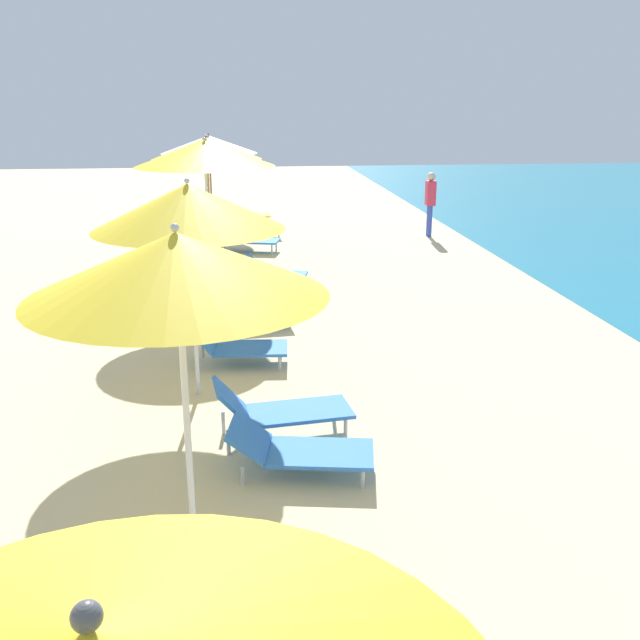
# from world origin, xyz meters

# --- Properties ---
(umbrella_third) EXTENTS (2.07, 2.07, 2.61)m
(umbrella_third) POSITION_xyz_m (0.16, 7.10, 2.33)
(umbrella_third) COLOR silver
(umbrella_third) RESTS_ON ground
(lounger_third_shoreside) EXTENTS (1.44, 0.80, 0.50)m
(lounger_third_shoreside) POSITION_xyz_m (1.07, 8.31, 0.25)
(lounger_third_shoreside) COLOR blue
(lounger_third_shoreside) RESTS_ON ground
(umbrella_fourth) EXTENTS (2.16, 2.16, 2.57)m
(umbrella_fourth) POSITION_xyz_m (0.02, 10.31, 2.25)
(umbrella_fourth) COLOR silver
(umbrella_fourth) RESTS_ON ground
(lounger_fourth_shoreside) EXTENTS (1.27, 0.69, 0.59)m
(lounger_fourth_shoreside) POSITION_xyz_m (0.49, 11.27, 0.27)
(lounger_fourth_shoreside) COLOR blue
(lounger_fourth_shoreside) RESTS_ON ground
(lounger_fourth_inland) EXTENTS (1.47, 0.73, 0.67)m
(lounger_fourth_inland) POSITION_xyz_m (0.93, 9.05, 0.33)
(lounger_fourth_inland) COLOR blue
(lounger_fourth_inland) RESTS_ON ground
(umbrella_fifth) EXTENTS (2.27, 2.27, 2.82)m
(umbrella_fifth) POSITION_xyz_m (0.06, 14.08, 2.55)
(umbrella_fifth) COLOR silver
(umbrella_fifth) RESTS_ON ground
(lounger_fifth_shoreside) EXTENTS (1.29, 0.88, 0.58)m
(lounger_fifth_shoreside) POSITION_xyz_m (1.16, 15.30, 0.28)
(lounger_fifth_shoreside) COLOR blue
(lounger_fifth_shoreside) RESTS_ON ground
(lounger_fifth_inland) EXTENTS (1.61, 0.80, 0.55)m
(lounger_fifth_inland) POSITION_xyz_m (0.54, 12.90, 0.27)
(lounger_fifth_inland) COLOR blue
(lounger_fifth_inland) RESTS_ON ground
(umbrella_sixth) EXTENTS (2.29, 2.29, 2.69)m
(umbrella_sixth) POSITION_xyz_m (-0.06, 17.53, 2.41)
(umbrella_sixth) COLOR olive
(umbrella_sixth) RESTS_ON ground
(lounger_sixth_shoreside) EXTENTS (1.62, 0.98, 0.59)m
(lounger_sixth_shoreside) POSITION_xyz_m (0.68, 18.57, 0.30)
(lounger_sixth_shoreside) COLOR blue
(lounger_sixth_shoreside) RESTS_ON ground
(umbrella_farthest) EXTENTS (2.50, 2.50, 2.56)m
(umbrella_farthest) POSITION_xyz_m (-0.15, 21.25, 2.27)
(umbrella_farthest) COLOR olive
(umbrella_farthest) RESTS_ON ground
(lounger_farthest_shoreside) EXTENTS (1.60, 0.62, 0.57)m
(lounger_farthest_shoreside) POSITION_xyz_m (0.63, 22.33, 0.29)
(lounger_farthest_shoreside) COLOR yellow
(lounger_farthest_shoreside) RESTS_ON ground
(lounger_farthest_inland) EXTENTS (1.49, 0.82, 0.65)m
(lounger_farthest_inland) POSITION_xyz_m (0.87, 20.17, 0.34)
(lounger_farthest_inland) COLOR blue
(lounger_farthest_inland) RESTS_ON ground
(person_walking_near) EXTENTS (0.25, 0.37, 1.63)m
(person_walking_near) POSITION_xyz_m (5.43, 19.94, 0.99)
(person_walking_near) COLOR #334CB2
(person_walking_near) RESTS_ON ground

